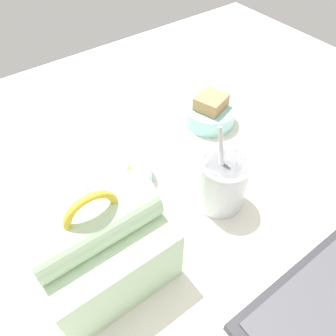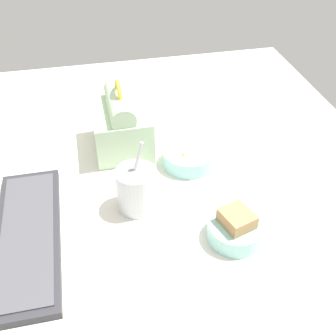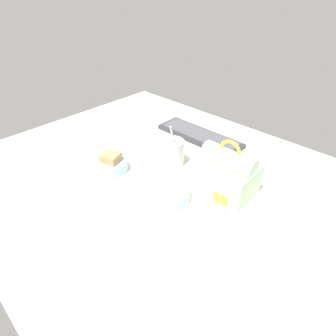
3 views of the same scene
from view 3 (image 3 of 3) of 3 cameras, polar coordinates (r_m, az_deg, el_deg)
The scene contains 6 objects.
desk_surface at distance 92.04cm, azimuth -1.00°, elevation -2.70°, with size 140.00×110.00×2.00cm.
keyboard at distance 115.75cm, azimuth 6.83°, elevation 6.99°, with size 38.62×12.50×2.10cm.
lunch_bag at distance 83.80cm, azimuth 12.56°, elevation -1.30°, with size 17.69×14.17×18.88cm.
soup_cup at distance 95.57cm, azimuth 0.97°, elevation 3.46°, with size 8.40×8.40×16.49cm.
bento_bowl_sandwich at distance 95.93cm, azimuth -12.16°, elevation 0.83°, with size 11.25×11.25×6.90cm.
bento_bowl_snacks at distance 82.04cm, azimuth 0.29°, elevation -5.48°, with size 12.88×12.88×5.50cm.
Camera 3 is at (50.66, -51.33, 58.19)cm, focal length 28.00 mm.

